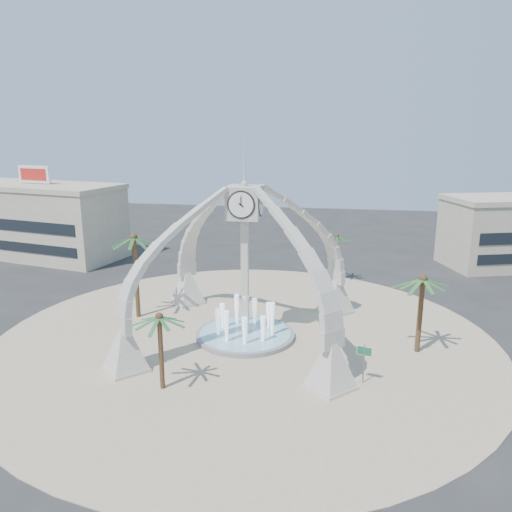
% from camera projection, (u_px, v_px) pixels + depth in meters
% --- Properties ---
extents(ground, '(140.00, 140.00, 0.00)m').
position_uv_depth(ground, '(245.00, 338.00, 40.52)').
color(ground, '#282828').
rests_on(ground, ground).
extents(plaza, '(40.00, 40.00, 0.06)m').
position_uv_depth(plaza, '(245.00, 337.00, 40.51)').
color(plaza, tan).
rests_on(plaza, ground).
extents(clock_tower, '(17.94, 17.94, 16.30)m').
position_uv_depth(clock_tower, '(245.00, 260.00, 38.91)').
color(clock_tower, beige).
rests_on(clock_tower, ground).
extents(fountain, '(8.00, 8.00, 3.62)m').
position_uv_depth(fountain, '(245.00, 334.00, 40.45)').
color(fountain, gray).
rests_on(fountain, ground).
extents(building_nw, '(23.75, 13.73, 11.90)m').
position_uv_depth(building_nw, '(39.00, 220.00, 65.69)').
color(building_nw, '#C1B497').
rests_on(building_nw, ground).
extents(palm_east, '(4.54, 4.54, 6.60)m').
position_uv_depth(palm_east, '(423.00, 280.00, 36.49)').
color(palm_east, brown).
rests_on(palm_east, ground).
extents(palm_west, '(4.23, 4.23, 8.15)m').
position_uv_depth(palm_west, '(134.00, 239.00, 43.18)').
color(palm_west, brown).
rests_on(palm_west, ground).
extents(palm_north, '(3.61, 3.61, 5.82)m').
position_uv_depth(palm_north, '(337.00, 237.00, 53.99)').
color(palm_north, brown).
rests_on(palm_north, ground).
extents(palm_south, '(3.66, 3.66, 5.63)m').
position_uv_depth(palm_south, '(159.00, 318.00, 31.32)').
color(palm_south, brown).
rests_on(palm_south, ground).
extents(street_sign, '(1.00, 0.31, 2.80)m').
position_uv_depth(street_sign, '(364.00, 356.00, 32.70)').
color(street_sign, slate).
rests_on(street_sign, ground).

